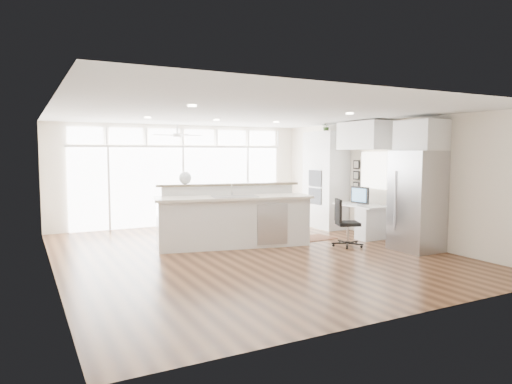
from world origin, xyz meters
TOP-DOWN VIEW (x-y plane):
  - floor at (0.00, 0.00)m, footprint 7.00×8.00m
  - ceiling at (0.00, 0.00)m, footprint 7.00×8.00m
  - wall_back at (0.00, 4.00)m, footprint 7.00×0.04m
  - wall_front at (0.00, -4.00)m, footprint 7.00×0.04m
  - wall_left at (-3.50, 0.00)m, footprint 0.04×8.00m
  - wall_right at (3.50, 0.00)m, footprint 0.04×8.00m
  - glass_wall at (0.00, 3.94)m, footprint 5.80×0.06m
  - transom_row at (0.00, 3.94)m, footprint 5.90×0.06m
  - desk_window at (3.46, 0.30)m, footprint 0.04×0.85m
  - ceiling_fan at (-0.50, 2.80)m, footprint 1.16×1.16m
  - recessed_lights at (0.00, 0.20)m, footprint 3.40×3.00m
  - oven_cabinet at (3.17, 1.80)m, footprint 0.64×1.20m
  - desk_nook at (3.13, 0.30)m, footprint 0.72×1.30m
  - upper_cabinets at (3.17, 0.30)m, footprint 0.64×1.30m
  - refrigerator at (3.11, -1.35)m, footprint 0.76×0.90m
  - fridge_cabinet at (3.17, -1.35)m, footprint 0.64×0.90m
  - framed_photos at (3.46, 0.92)m, footprint 0.06×0.22m
  - kitchen_island at (0.02, 0.73)m, footprint 3.44×1.89m
  - rug at (1.99, 0.64)m, footprint 0.97×0.74m
  - office_chair at (2.12, -0.44)m, footprint 0.66×0.64m
  - fishbowl at (-0.82, 1.32)m, footprint 0.30×0.30m
  - monitor at (3.05, 0.30)m, footprint 0.14×0.54m
  - keyboard at (2.88, 0.30)m, footprint 0.16×0.31m
  - potted_plant at (3.17, 1.80)m, footprint 0.25×0.28m

SIDE VIEW (x-z plane):
  - floor at x=0.00m, z-range -0.02..0.00m
  - rug at x=1.99m, z-range 0.00..0.01m
  - desk_nook at x=3.13m, z-range 0.00..0.76m
  - office_chair at x=2.12m, z-range 0.00..0.99m
  - kitchen_island at x=0.02m, z-range 0.00..1.29m
  - keyboard at x=2.88m, z-range 0.76..0.77m
  - monitor at x=3.05m, z-range 0.76..1.20m
  - refrigerator at x=3.11m, z-range 0.00..2.00m
  - glass_wall at x=0.00m, z-range 0.01..2.09m
  - oven_cabinet at x=3.17m, z-range 0.00..2.50m
  - wall_back at x=0.00m, z-range 0.00..2.70m
  - wall_front at x=0.00m, z-range 0.00..2.70m
  - wall_left at x=-3.50m, z-range 0.00..2.70m
  - wall_right at x=3.50m, z-range 0.00..2.70m
  - framed_photos at x=3.46m, z-range 1.00..1.80m
  - fishbowl at x=-0.82m, z-range 1.29..1.56m
  - desk_window at x=3.46m, z-range 1.12..1.98m
  - fridge_cabinet at x=3.17m, z-range 2.00..2.60m
  - upper_cabinets at x=3.17m, z-range 2.03..2.67m
  - transom_row at x=0.00m, z-range 2.18..2.58m
  - ceiling_fan at x=-0.50m, z-range 2.32..2.64m
  - potted_plant at x=3.17m, z-range 2.50..2.72m
  - recessed_lights at x=0.00m, z-range 2.67..2.69m
  - ceiling at x=0.00m, z-range 2.69..2.71m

